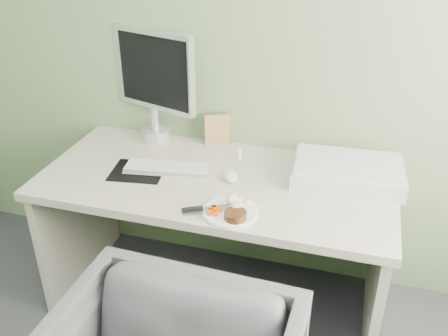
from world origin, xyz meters
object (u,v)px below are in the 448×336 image
(plate, at_px, (230,212))
(monitor, at_px, (154,80))
(desk, at_px, (216,211))
(scanner, at_px, (347,172))

(plate, distance_m, monitor, 0.86)
(desk, distance_m, plate, 0.35)
(desk, xyz_separation_m, plate, (0.14, -0.26, 0.19))
(scanner, bearing_deg, plate, -139.78)
(monitor, bearing_deg, desk, -20.14)
(plate, relative_size, monitor, 0.40)
(desk, height_order, plate, plate)
(scanner, xyz_separation_m, monitor, (-0.99, 0.17, 0.28))
(desk, bearing_deg, scanner, 14.68)
(desk, relative_size, plate, 7.00)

